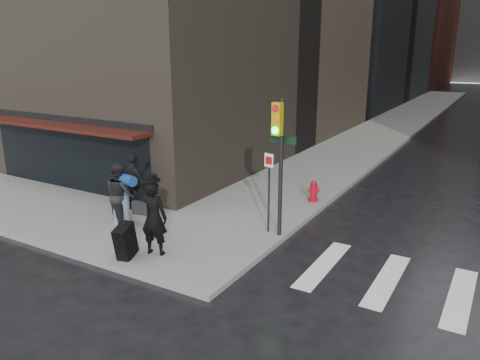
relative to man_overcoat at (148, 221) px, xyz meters
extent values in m
plane|color=black|center=(0.53, 1.01, -1.06)|extent=(140.00, 140.00, 0.00)
cube|color=slate|center=(0.53, 28.01, -0.99)|extent=(4.00, 50.00, 0.15)
cube|color=silver|center=(4.03, 2.01, -1.06)|extent=(0.50, 3.00, 0.01)
cube|color=silver|center=(5.63, 2.01, -1.06)|extent=(0.50, 3.00, 0.01)
cube|color=silver|center=(7.23, 2.01, -1.06)|extent=(0.50, 3.00, 0.01)
cube|color=black|center=(-6.47, 3.06, 0.34)|extent=(8.00, 0.12, 2.60)
cube|color=#35100C|center=(-6.47, 2.56, 1.59)|extent=(8.40, 1.10, 0.12)
cube|color=black|center=(-6.47, 2.99, 1.76)|extent=(8.40, 0.08, 0.22)
imported|color=black|center=(0.10, 0.12, 0.07)|extent=(0.82, 0.64, 1.98)
cylinder|color=black|center=(0.10, 0.12, 1.08)|extent=(0.42, 0.42, 0.05)
cylinder|color=black|center=(0.10, 0.12, 1.14)|extent=(0.26, 0.26, 0.16)
cube|color=black|center=(-0.21, -0.03, 0.34)|extent=(0.44, 0.23, 0.34)
cube|color=black|center=(-0.36, -0.48, -0.45)|extent=(0.51, 0.83, 1.00)
cylinder|color=black|center=(-0.36, -0.48, 0.07)|extent=(0.04, 0.04, 0.46)
imported|color=black|center=(-2.08, 1.17, 0.06)|extent=(1.16, 1.06, 1.94)
cube|color=black|center=(-2.42, 1.53, -0.33)|extent=(0.66, 0.52, 0.36)
cylinder|color=navy|center=(-1.74, 1.16, 0.57)|extent=(0.64, 0.45, 0.31)
imported|color=black|center=(-2.69, 2.41, 0.05)|extent=(1.21, 0.73, 1.92)
cylinder|color=black|center=(2.34, 2.90, 1.04)|extent=(0.12, 0.12, 3.91)
cube|color=gold|center=(2.31, 2.69, 2.45)|extent=(0.30, 0.22, 0.88)
cylinder|color=red|center=(2.29, 2.59, 2.75)|extent=(0.20, 0.08, 0.20)
cylinder|color=orange|center=(2.29, 2.59, 2.45)|extent=(0.20, 0.08, 0.20)
cylinder|color=#19E533|center=(2.29, 2.59, 2.16)|extent=(0.20, 0.08, 0.20)
cylinder|color=black|center=(1.96, 2.96, 0.26)|extent=(0.06, 0.06, 2.34)
cube|color=white|center=(1.96, 2.93, 1.23)|extent=(0.29, 0.07, 0.39)
cube|color=black|center=(2.34, 2.98, 1.87)|extent=(0.87, 0.17, 0.21)
cylinder|color=#A0091C|center=(2.05, 6.25, -0.86)|extent=(0.33, 0.33, 0.10)
cylinder|color=#A0091C|center=(2.05, 6.25, -0.61)|extent=(0.25, 0.25, 0.61)
sphere|color=#A0091C|center=(2.05, 6.25, -0.28)|extent=(0.23, 0.23, 0.23)
cylinder|color=#A0091C|center=(2.05, 6.25, -0.50)|extent=(0.43, 0.28, 0.14)
camera|label=1|loc=(7.69, -8.46, 4.30)|focal=35.00mm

